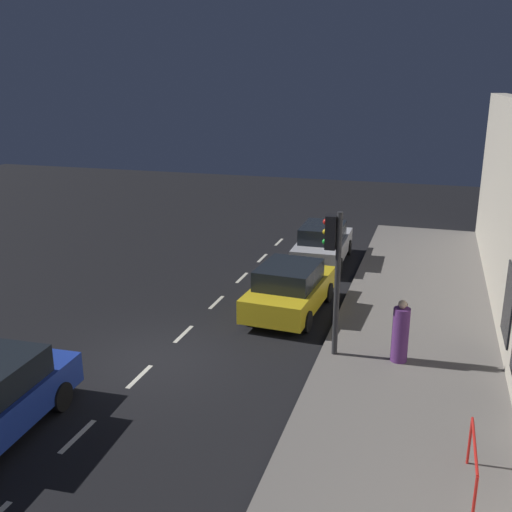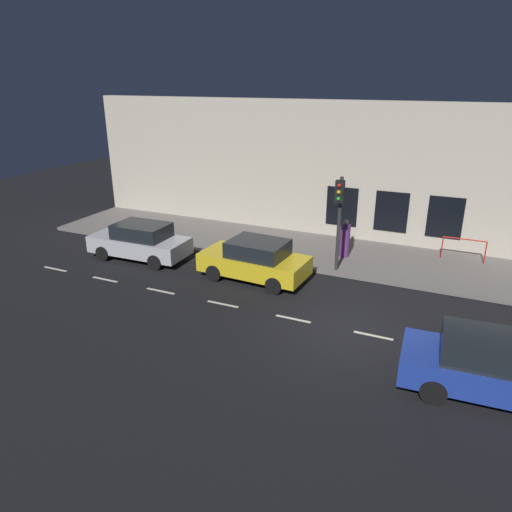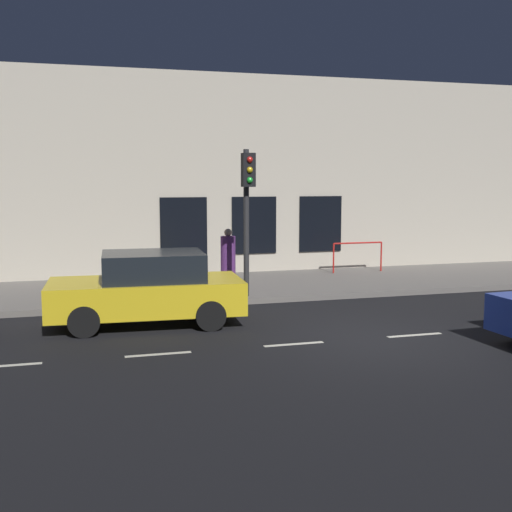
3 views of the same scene
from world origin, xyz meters
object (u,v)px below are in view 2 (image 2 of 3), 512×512
traffic_light (339,208)px  parked_car_0 (140,241)px  parked_car_1 (496,368)px  parked_car_2 (255,260)px  pedestrian_0 (345,240)px

traffic_light → parked_car_0: bearing=102.4°
parked_car_1 → parked_car_2: bearing=-119.7°
parked_car_1 → parked_car_2: same height
parked_car_1 → parked_car_2: 9.31m
traffic_light → pedestrian_0: (1.73, 0.10, -1.84)m
traffic_light → parked_car_1: (-5.95, -5.59, -1.93)m
parked_car_2 → pedestrian_0: (3.50, -2.63, 0.10)m
parked_car_0 → parked_car_2: size_ratio=1.02×
traffic_light → pedestrian_0: bearing=3.2°
parked_car_0 → parked_car_1: size_ratio=0.93×
parked_car_0 → parked_car_1: 14.35m
parked_car_1 → pedestrian_0: 9.56m
traffic_light → parked_car_2: (-1.77, 2.73, -1.93)m
parked_car_1 → traffic_light: bearing=-139.8°
traffic_light → pedestrian_0: traffic_light is taller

